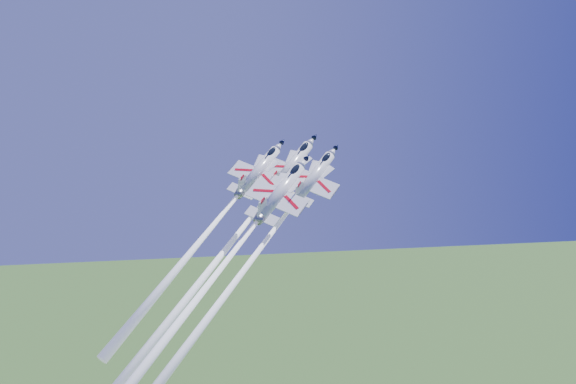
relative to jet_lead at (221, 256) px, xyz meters
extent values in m
cylinder|color=white|center=(14.94, 13.64, 13.86)|extent=(5.05, 10.77, 12.31)
cone|color=white|center=(19.83, 18.11, 18.40)|extent=(3.36, 3.93, 3.76)
cone|color=black|center=(20.97, 19.15, 19.46)|extent=(1.70, 1.98, 1.89)
cone|color=slate|center=(10.43, 9.53, 9.67)|extent=(3.17, 3.16, 2.80)
ellipsoid|color=black|center=(17.99, 16.05, 17.41)|extent=(3.14, 3.19, 3.05)
cube|color=black|center=(16.91, 14.93, 16.67)|extent=(0.97, 1.01, 1.02)
cube|color=white|center=(14.16, 13.06, 12.88)|extent=(11.27, 8.65, 5.78)
cube|color=white|center=(15.46, 16.02, 15.57)|extent=(3.37, 2.90, 2.56)
cube|color=white|center=(17.66, 14.44, 14.75)|extent=(3.37, 2.90, 2.56)
cube|color=white|center=(11.10, 10.19, 10.19)|extent=(6.08, 4.66, 3.08)
cube|color=white|center=(11.02, 9.23, 11.83)|extent=(2.29, 3.69, 4.20)
cube|color=#B6091A|center=(11.00, 8.48, 13.20)|extent=(1.08, 1.25, 1.31)
cube|color=black|center=(15.10, 14.29, 13.06)|extent=(7.39, 6.72, 6.68)
sphere|color=white|center=(10.26, 9.37, 9.51)|extent=(1.18, 1.33, 1.25)
cone|color=white|center=(-6.57, -5.99, -6.11)|extent=(11.33, 36.66, 44.73)
cylinder|color=white|center=(7.97, 9.56, 13.78)|extent=(4.62, 9.84, 11.25)
cone|color=white|center=(12.44, 13.64, 17.93)|extent=(3.07, 3.59, 3.44)
cone|color=black|center=(13.48, 14.58, 18.90)|extent=(1.55, 1.81, 1.73)
cone|color=slate|center=(3.85, 5.79, 9.96)|extent=(2.90, 2.89, 2.56)
ellipsoid|color=black|center=(10.76, 11.75, 17.03)|extent=(2.86, 2.91, 2.79)
cube|color=black|center=(9.77, 10.73, 16.35)|extent=(0.88, 0.93, 0.94)
cube|color=white|center=(7.26, 9.03, 12.88)|extent=(10.29, 7.91, 5.28)
cube|color=white|center=(8.45, 11.73, 15.34)|extent=(3.08, 2.65, 2.34)
cube|color=white|center=(10.46, 10.29, 14.59)|extent=(3.08, 2.65, 2.34)
cube|color=white|center=(4.46, 6.40, 10.43)|extent=(5.55, 4.26, 2.81)
cube|color=white|center=(4.39, 5.52, 11.92)|extent=(2.10, 3.37, 3.84)
cube|color=#B6091A|center=(4.37, 4.83, 13.17)|extent=(0.99, 1.14, 1.19)
cube|color=black|center=(8.12, 10.14, 13.05)|extent=(6.76, 6.14, 6.10)
sphere|color=white|center=(3.69, 5.65, 9.81)|extent=(1.08, 1.22, 1.14)
cone|color=white|center=(-7.70, -4.75, -0.76)|extent=(8.35, 25.41, 30.77)
cylinder|color=white|center=(17.85, 5.49, 12.88)|extent=(4.70, 10.02, 11.45)
cone|color=white|center=(22.39, 9.64, 17.10)|extent=(3.13, 3.65, 3.50)
cone|color=black|center=(23.45, 10.61, 18.08)|extent=(1.58, 1.84, 1.76)
cone|color=slate|center=(13.65, 1.66, 8.98)|extent=(2.95, 2.94, 2.60)
ellipsoid|color=black|center=(20.68, 7.72, 16.18)|extent=(2.92, 2.96, 2.83)
cube|color=black|center=(19.68, 6.68, 15.49)|extent=(0.90, 0.94, 0.95)
cube|color=white|center=(17.12, 4.95, 11.96)|extent=(10.48, 8.05, 5.37)
cube|color=white|center=(18.33, 7.70, 14.47)|extent=(3.13, 2.70, 2.38)
cube|color=white|center=(20.37, 6.23, 13.70)|extent=(3.13, 2.70, 2.38)
cube|color=white|center=(14.27, 2.28, 9.47)|extent=(5.65, 4.34, 2.86)
cube|color=white|center=(14.20, 1.38, 10.99)|extent=(2.13, 3.43, 3.91)
cube|color=#B6091A|center=(14.18, 0.68, 12.26)|extent=(1.00, 1.16, 1.22)
cube|color=black|center=(17.99, 6.09, 12.13)|extent=(6.88, 6.25, 6.21)
sphere|color=white|center=(13.49, 1.51, 8.84)|extent=(1.10, 1.24, 1.16)
cone|color=white|center=(-3.77, -14.25, -7.19)|extent=(11.35, 37.36, 45.69)
cylinder|color=white|center=(10.93, 1.38, 10.98)|extent=(5.01, 10.67, 12.20)
cone|color=white|center=(15.77, 5.80, 15.47)|extent=(3.33, 3.89, 3.72)
cone|color=black|center=(16.90, 6.83, 16.52)|extent=(1.68, 1.96, 1.87)
cone|color=slate|center=(6.46, -2.70, 6.83)|extent=(3.14, 3.13, 2.77)
ellipsoid|color=black|center=(13.95, 3.76, 14.50)|extent=(3.11, 3.16, 3.02)
cube|color=black|center=(12.88, 2.65, 13.76)|extent=(0.96, 1.00, 1.01)
cube|color=white|center=(10.15, 0.80, 10.00)|extent=(11.16, 8.57, 5.72)
cube|color=white|center=(11.44, 3.73, 12.67)|extent=(3.33, 2.87, 2.54)
cube|color=white|center=(13.62, 2.17, 11.85)|extent=(3.33, 2.87, 2.54)
cube|color=white|center=(7.12, -2.04, 7.34)|extent=(6.02, 4.62, 3.05)
cube|color=white|center=(7.05, -3.00, 8.96)|extent=(2.27, 3.66, 4.16)
cube|color=#B6091A|center=(7.02, -3.74, 10.32)|extent=(1.07, 1.24, 1.29)
cube|color=black|center=(11.08, 2.01, 10.18)|extent=(7.32, 6.65, 6.62)
sphere|color=white|center=(6.29, -2.86, 6.67)|extent=(1.17, 1.32, 1.24)
cone|color=white|center=(-10.79, -18.45, -9.19)|extent=(11.43, 37.14, 45.35)
camera|label=1|loc=(-6.45, -110.57, 29.46)|focal=40.00mm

